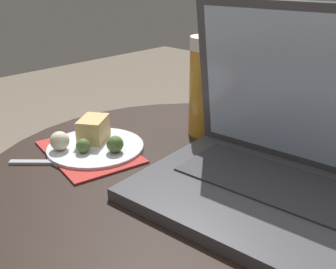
% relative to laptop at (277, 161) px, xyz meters
% --- Properties ---
extents(table, '(0.72, 0.72, 0.57)m').
position_rel_laptop_xyz_m(table, '(-0.12, -0.03, -0.21)').
color(table, black).
rests_on(table, ground_plane).
extents(napkin, '(0.22, 0.17, 0.00)m').
position_rel_laptop_xyz_m(napkin, '(-0.31, -0.11, -0.05)').
color(napkin, '#B7332D').
rests_on(napkin, table).
extents(laptop, '(0.38, 0.29, 0.27)m').
position_rel_laptop_xyz_m(laptop, '(0.00, 0.00, 0.00)').
color(laptop, '#47474C').
rests_on(laptop, table).
extents(beer_glass, '(0.07, 0.07, 0.19)m').
position_rel_laptop_xyz_m(beer_glass, '(-0.22, 0.11, 0.04)').
color(beer_glass, gold).
rests_on(beer_glass, table).
extents(snack_plate, '(0.18, 0.18, 0.05)m').
position_rel_laptop_xyz_m(snack_plate, '(-0.32, -0.09, -0.04)').
color(snack_plate, silver).
rests_on(snack_plate, table).
extents(fork, '(0.15, 0.15, 0.00)m').
position_rel_laptop_xyz_m(fork, '(-0.30, -0.15, -0.05)').
color(fork, '#B2B2B7').
rests_on(fork, table).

